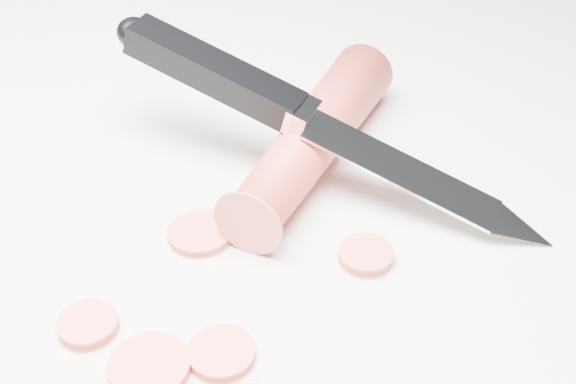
{
  "coord_description": "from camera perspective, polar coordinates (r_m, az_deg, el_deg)",
  "views": [
    {
      "loc": [
        0.01,
        -0.35,
        0.31
      ],
      "look_at": [
        0.04,
        0.02,
        0.02
      ],
      "focal_mm": 50.0,
      "sensor_mm": 36.0,
      "label": 1
    }
  ],
  "objects": [
    {
      "name": "carrot",
      "position": [
        0.51,
        1.83,
        3.89
      ],
      "size": [
        0.12,
        0.18,
        0.04
      ],
      "primitive_type": "cylinder",
      "rotation": [
        1.57,
        0.0,
        -0.51
      ],
      "color": "red",
      "rests_on": "ground"
    },
    {
      "name": "ground",
      "position": [
        0.47,
        -4.81,
        -3.06
      ],
      "size": [
        2.4,
        2.4,
        0.0
      ],
      "primitive_type": "plane",
      "color": "white",
      "rests_on": "ground"
    },
    {
      "name": "carrot_slice_4",
      "position": [
        0.46,
        5.56,
        -4.51
      ],
      "size": [
        0.03,
        0.03,
        0.01
      ],
      "primitive_type": "cylinder",
      "color": "#EC5556",
      "rests_on": "ground"
    },
    {
      "name": "carrot_slice_5",
      "position": [
        0.47,
        -6.29,
        -2.94
      ],
      "size": [
        0.04,
        0.04,
        0.01
      ],
      "primitive_type": "cylinder",
      "color": "#EC5556",
      "rests_on": "ground"
    },
    {
      "name": "carrot_slice_0",
      "position": [
        0.41,
        -9.85,
        -12.17
      ],
      "size": [
        0.04,
        0.04,
        0.01
      ],
      "primitive_type": "cylinder",
      "color": "#EC5556",
      "rests_on": "ground"
    },
    {
      "name": "carrot_slice_2",
      "position": [
        0.41,
        -4.76,
        -11.37
      ],
      "size": [
        0.03,
        0.03,
        0.01
      ],
      "primitive_type": "cylinder",
      "color": "#EC5556",
      "rests_on": "ground"
    },
    {
      "name": "kitchen_knife",
      "position": [
        0.49,
        2.78,
        4.92
      ],
      "size": [
        0.27,
        0.17,
        0.09
      ],
      "primitive_type": null,
      "color": "silver",
      "rests_on": "ground"
    },
    {
      "name": "carrot_slice_1",
      "position": [
        0.43,
        -14.02,
        -9.15
      ],
      "size": [
        0.03,
        0.03,
        0.01
      ],
      "primitive_type": "cylinder",
      "color": "#EC5556",
      "rests_on": "ground"
    }
  ]
}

